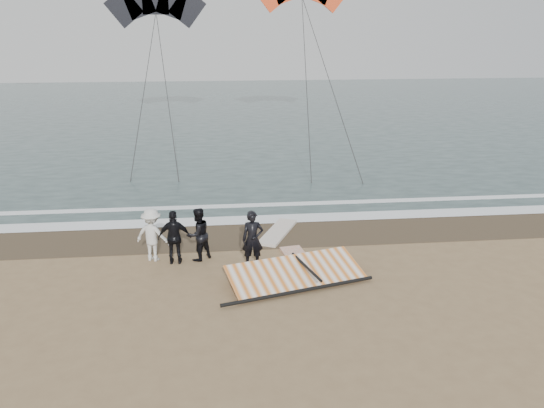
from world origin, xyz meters
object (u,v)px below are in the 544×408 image
(man_main, at_px, (253,239))
(board_white, at_px, (301,263))
(board_cream, at_px, (278,232))
(sail_rig, at_px, (293,273))

(man_main, relative_size, board_white, 0.72)
(man_main, xyz_separation_m, board_white, (1.46, -0.01, -0.83))
(board_white, relative_size, board_cream, 0.97)
(board_cream, bearing_deg, man_main, -87.47)
(board_white, bearing_deg, man_main, 170.68)
(board_white, height_order, board_cream, board_cream)
(board_cream, xyz_separation_m, sail_rig, (0.02, -3.59, 0.14))
(man_main, distance_m, sail_rig, 1.63)
(board_white, bearing_deg, board_cream, 90.12)
(board_cream, height_order, sail_rig, sail_rig)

